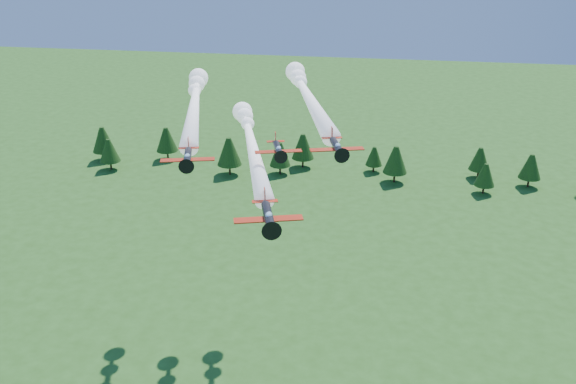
% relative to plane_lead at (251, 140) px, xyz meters
% --- Properties ---
extents(plane_lead, '(19.64, 51.42, 3.70)m').
position_rel_plane_lead_xyz_m(plane_lead, '(0.00, 0.00, 0.00)').
color(plane_lead, black).
rests_on(plane_lead, ground).
extents(plane_left, '(17.21, 49.07, 3.70)m').
position_rel_plane_lead_xyz_m(plane_left, '(-10.63, 4.78, 4.91)').
color(plane_left, black).
rests_on(plane_left, ground).
extents(plane_right, '(17.73, 48.41, 3.70)m').
position_rel_plane_lead_xyz_m(plane_right, '(7.94, 7.83, 6.24)').
color(plane_right, black).
rests_on(plane_right, ground).
extents(plane_slot, '(6.74, 7.48, 2.37)m').
position_rel_plane_lead_xyz_m(plane_slot, '(6.75, -12.20, 3.07)').
color(plane_slot, black).
rests_on(plane_slot, ground).
extents(treeline, '(169.47, 19.43, 12.00)m').
position_rel_plane_lead_xyz_m(treeline, '(9.90, 90.30, -34.01)').
color(treeline, '#382314').
rests_on(treeline, ground).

